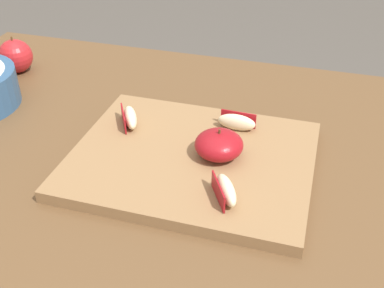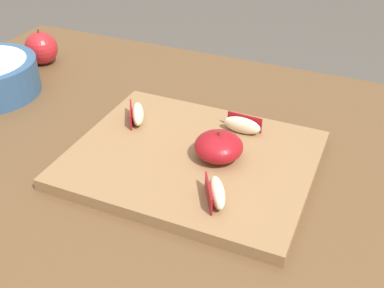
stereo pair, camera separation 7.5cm
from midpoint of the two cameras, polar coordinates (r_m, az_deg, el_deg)
name	(u,v)px [view 2 (the right image)]	position (r m, az deg, el deg)	size (l,w,h in m)	color
dining_table	(165,200)	(0.88, -0.86, -6.89)	(1.16, 0.82, 0.75)	brown
cutting_board	(192,159)	(0.76, 2.80, -1.97)	(0.38, 0.31, 0.02)	olive
apple_half_skin_up	(219,146)	(0.74, 6.13, -0.40)	(0.08, 0.08, 0.05)	maroon
apple_wedge_right	(216,192)	(0.66, 6.19, -5.97)	(0.05, 0.07, 0.03)	beige
apple_wedge_near_knife	(242,125)	(0.81, 8.73, 2.21)	(0.07, 0.03, 0.03)	beige
apple_wedge_back	(137,114)	(0.84, -4.14, 3.57)	(0.05, 0.07, 0.03)	beige
whole_apple_crimson	(41,48)	(1.14, -15.98, 11.04)	(0.07, 0.07, 0.08)	#B21E23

